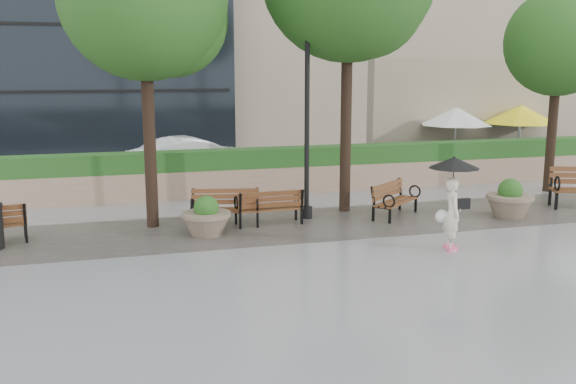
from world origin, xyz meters
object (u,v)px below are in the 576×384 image
object	(u,v)px
bench_1	(225,215)
bench_3	(395,207)
car_right	(195,159)
pedestrian	(453,194)
lamppost	(307,138)
bench_2	(269,214)
planter_left	(207,220)
planter_right	(510,202)

from	to	relation	value
bench_1	bench_3	distance (m)	4.28
car_right	pedestrian	size ratio (longest dim) A/B	2.29
bench_3	lamppost	world-z (taller)	lamppost
lamppost	bench_3	bearing A→B (deg)	-11.01
bench_1	bench_2	bearing A→B (deg)	3.03
bench_1	planter_left	xyz separation A→B (m)	(-0.55, -0.74, 0.10)
bench_2	car_right	xyz separation A→B (m)	(-0.86, 6.59, 0.47)
pedestrian	planter_left	bearing A→B (deg)	76.69
bench_1	planter_left	bearing A→B (deg)	-114.40
bench_1	car_right	bearing A→B (deg)	100.93
bench_2	planter_left	size ratio (longest dim) A/B	1.49
lamppost	bench_1	bearing A→B (deg)	-173.82
bench_3	planter_left	world-z (taller)	planter_left
car_right	pedestrian	bearing A→B (deg)	-168.86
bench_2	lamppost	bearing A→B (deg)	-161.66
planter_right	planter_left	bearing A→B (deg)	177.93
planter_left	car_right	bearing A→B (deg)	84.32
lamppost	pedestrian	world-z (taller)	lamppost
pedestrian	planter_right	bearing A→B (deg)	-38.85
car_right	pedestrian	world-z (taller)	pedestrian
planter_left	bench_2	bearing A→B (deg)	19.99
bench_2	lamppost	xyz separation A→B (m)	(1.06, 0.39, 1.76)
planter_left	planter_right	distance (m)	7.58
planter_right	car_right	bearing A→B (deg)	132.70
bench_3	planter_left	distance (m)	4.86
lamppost	planter_left	bearing A→B (deg)	-159.87
bench_3	pedestrian	world-z (taller)	pedestrian
bench_1	bench_2	xyz separation A→B (m)	(1.02, -0.17, -0.00)
bench_1	pedestrian	size ratio (longest dim) A/B	0.89
bench_2	planter_right	xyz separation A→B (m)	(6.00, -0.85, 0.13)
planter_left	car_right	size ratio (longest dim) A/B	0.25
bench_1	bench_2	size ratio (longest dim) A/B	1.05
planter_right	pedestrian	distance (m)	3.69
planter_right	bench_2	bearing A→B (deg)	171.96
car_right	bench_1	bearing A→B (deg)	167.21
lamppost	pedestrian	distance (m)	4.07
bench_2	car_right	bearing A→B (deg)	-84.55
bench_1	planter_left	size ratio (longest dim) A/B	1.56
bench_1	planter_right	xyz separation A→B (m)	(7.02, -1.01, 0.13)
lamppost	pedestrian	size ratio (longest dim) A/B	2.38
bench_2	pedestrian	world-z (taller)	pedestrian
bench_1	bench_2	distance (m)	1.04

